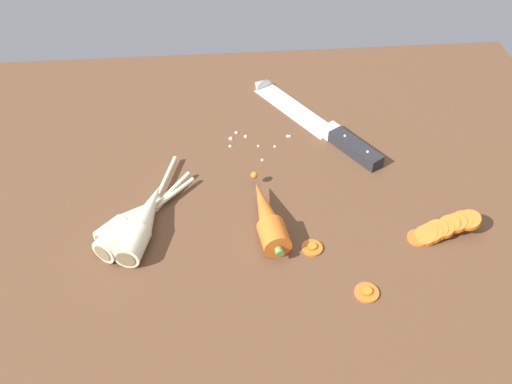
# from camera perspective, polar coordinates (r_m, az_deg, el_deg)

# --- Properties ---
(ground_plane) EXTENTS (1.20, 0.90, 0.04)m
(ground_plane) POSITION_cam_1_polar(r_m,az_deg,el_deg) (0.93, -0.10, -0.71)
(ground_plane) COLOR brown
(chefs_knife) EXTENTS (0.22, 0.31, 0.04)m
(chefs_knife) POSITION_cam_1_polar(r_m,az_deg,el_deg) (1.06, 5.49, 7.61)
(chefs_knife) COLOR silver
(chefs_knife) RESTS_ON ground_plane
(whole_carrot) EXTENTS (0.06, 0.18, 0.04)m
(whole_carrot) POSITION_cam_1_polar(r_m,az_deg,el_deg) (0.84, 1.18, -2.58)
(whole_carrot) COLOR #D6601E
(whole_carrot) RESTS_ON ground_plane
(parsnip_front) EXTENTS (0.15, 0.15, 0.04)m
(parsnip_front) POSITION_cam_1_polar(r_m,az_deg,el_deg) (0.86, -12.47, -2.75)
(parsnip_front) COLOR beige
(parsnip_front) RESTS_ON ground_plane
(parsnip_mid_left) EXTENTS (0.09, 0.23, 0.04)m
(parsnip_mid_left) POSITION_cam_1_polar(r_m,az_deg,el_deg) (0.85, -11.49, -2.88)
(parsnip_mid_left) COLOR beige
(parsnip_mid_left) RESTS_ON ground_plane
(parsnip_mid_right) EXTENTS (0.14, 0.19, 0.04)m
(parsnip_mid_right) POSITION_cam_1_polar(r_m,az_deg,el_deg) (0.85, -12.53, -3.15)
(parsnip_mid_right) COLOR beige
(parsnip_mid_right) RESTS_ON ground_plane
(carrot_slice_stack) EXTENTS (0.11, 0.05, 0.04)m
(carrot_slice_stack) POSITION_cam_1_polar(r_m,az_deg,el_deg) (0.88, 18.74, -3.55)
(carrot_slice_stack) COLOR #D6601E
(carrot_slice_stack) RESTS_ON ground_plane
(carrot_slice_stray_near) EXTENTS (0.03, 0.03, 0.01)m
(carrot_slice_stray_near) POSITION_cam_1_polar(r_m,az_deg,el_deg) (0.79, 11.34, -10.05)
(carrot_slice_stray_near) COLOR #D6601E
(carrot_slice_stray_near) RESTS_ON ground_plane
(carrot_slice_stray_mid) EXTENTS (0.03, 0.03, 0.01)m
(carrot_slice_stray_mid) POSITION_cam_1_polar(r_m,az_deg,el_deg) (0.83, 5.80, -5.67)
(carrot_slice_stray_mid) COLOR #D6601E
(carrot_slice_stray_mid) RESTS_ON ground_plane
(mince_crumbs) EXTENTS (0.12, 0.09, 0.01)m
(mince_crumbs) POSITION_cam_1_polar(r_m,az_deg,el_deg) (1.01, -0.57, 5.48)
(mince_crumbs) COLOR beige
(mince_crumbs) RESTS_ON ground_plane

